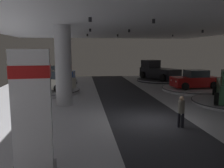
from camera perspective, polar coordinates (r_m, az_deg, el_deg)
ground at (r=13.06m, az=8.93°, el=-8.96°), size 24.00×44.00×0.06m
ceiling_with_spotlights at (r=12.59m, az=9.53°, el=16.04°), size 24.00×44.00×0.39m
column_left at (r=16.39m, az=-11.83°, el=4.36°), size 1.13×1.13×5.50m
brand_sign_pylon at (r=7.31m, az=-18.92°, el=-6.68°), size 1.31×0.74×3.86m
display_platform_far_right at (r=23.41m, az=19.42°, el=-1.19°), size 5.98×5.98×0.27m
display_car_far_right at (r=23.30m, az=19.59°, el=0.96°), size 4.33×2.43×1.71m
display_platform_far_left at (r=21.55m, az=-14.73°, el=-1.70°), size 5.11×5.11×0.32m
display_car_far_left at (r=21.40m, az=-14.75°, el=0.68°), size 4.55×3.66×1.71m
display_platform_deep_right at (r=29.56m, az=11.51°, el=0.99°), size 5.68×5.68×0.23m
pickup_truck_deep_right at (r=29.68m, az=11.15°, el=3.04°), size 4.23×5.70×2.30m
display_platform_deep_left at (r=27.32m, az=-13.60°, el=0.47°), size 4.94×4.94×0.36m
display_car_deep_left at (r=27.21m, az=-13.60°, el=2.41°), size 4.39×2.65×1.71m
visitor_walking_near at (r=12.06m, az=16.60°, el=-6.08°), size 0.32×0.32×1.59m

